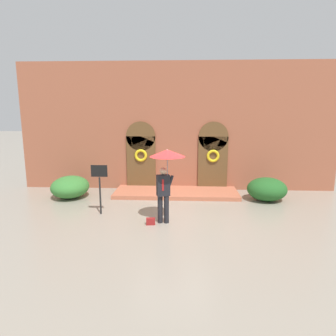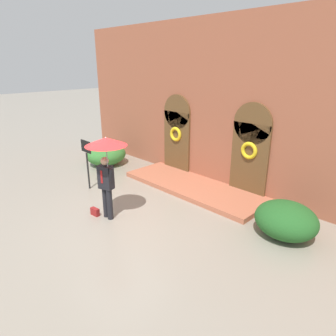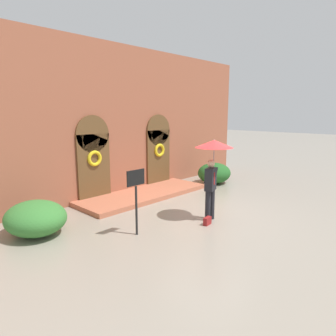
{
  "view_description": "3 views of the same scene",
  "coord_description": "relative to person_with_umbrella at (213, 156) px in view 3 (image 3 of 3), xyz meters",
  "views": [
    {
      "loc": [
        0.28,
        -9.26,
        3.55
      ],
      "look_at": [
        -0.28,
        1.81,
        1.39
      ],
      "focal_mm": 32.0,
      "sensor_mm": 36.0,
      "label": 1
    },
    {
      "loc": [
        6.22,
        -4.34,
        4.17
      ],
      "look_at": [
        0.05,
        1.79,
        1.09
      ],
      "focal_mm": 32.0,
      "sensor_mm": 36.0,
      "label": 2
    },
    {
      "loc": [
        -7.32,
        -5.16,
        3.14
      ],
      "look_at": [
        -0.01,
        1.81,
        1.26
      ],
      "focal_mm": 32.0,
      "sensor_mm": 36.0,
      "label": 3
    }
  ],
  "objects": [
    {
      "name": "handbag",
      "position": [
        -0.48,
        -0.2,
        -1.8
      ],
      "size": [
        0.29,
        0.15,
        0.22
      ],
      "primitive_type": "cube",
      "rotation": [
        0.0,
        0.0,
        0.12
      ],
      "color": "maroon",
      "rests_on": "ground"
    },
    {
      "name": "ground_plane",
      "position": [
        0.23,
        0.21,
        -1.91
      ],
      "size": [
        80.0,
        80.0,
        0.0
      ],
      "primitive_type": "plane",
      "color": "gray"
    },
    {
      "name": "person_with_umbrella",
      "position": [
        0.0,
        0.0,
        0.0
      ],
      "size": [
        1.1,
        1.1,
        2.36
      ],
      "color": "black",
      "rests_on": "ground"
    },
    {
      "name": "shrub_right",
      "position": [
        3.85,
        2.61,
        -1.45
      ],
      "size": [
        1.55,
        1.41,
        0.92
      ],
      "primitive_type": "ellipsoid",
      "color": "#235B23",
      "rests_on": "ground"
    },
    {
      "name": "sign_post",
      "position": [
        -2.32,
        0.72,
        -0.75
      ],
      "size": [
        0.56,
        0.06,
        1.72
      ],
      "color": "black",
      "rests_on": "ground"
    },
    {
      "name": "building_facade",
      "position": [
        0.23,
        4.36,
        0.77
      ],
      "size": [
        14.0,
        2.3,
        5.6
      ],
      "color": "#9E563D",
      "rests_on": "ground"
    },
    {
      "name": "shrub_left",
      "position": [
        -4.11,
        2.64,
        -1.47
      ],
      "size": [
        1.51,
        1.72,
        0.88
      ],
      "primitive_type": "ellipsoid",
      "color": "#387A33",
      "rests_on": "ground"
    }
  ]
}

